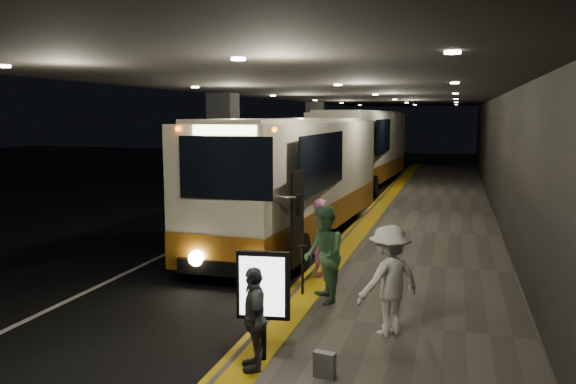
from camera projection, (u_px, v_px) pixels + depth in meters
The scene contains 17 objects.
ground at pixel (217, 266), 13.94m from camera, with size 90.00×90.00×0.00m, color black.
lane_line_white at pixel (228, 224), 19.20m from camera, with size 0.12×50.00×0.01m, color silver.
kerb_stripe_yellow at pixel (348, 231), 18.02m from camera, with size 0.18×50.00×0.01m, color gold.
sidewalk at pixel (425, 234), 17.33m from camera, with size 4.50×50.00×0.15m, color #514C44.
tactile_strip at pixel (363, 228), 17.86m from camera, with size 0.50×50.00×0.01m, color gold.
terminal_wall at pixel (507, 140), 16.29m from camera, with size 0.10×50.00×6.00m, color black.
support_columns at pixel (224, 163), 17.87m from camera, with size 0.80×24.80×4.40m.
canopy at pixel (355, 86), 17.36m from camera, with size 9.00×50.00×0.40m, color black.
coach_main at pixel (298, 183), 16.86m from camera, with size 2.97×11.39×3.52m.
coach_second at pixel (363, 152), 29.19m from camera, with size 3.22×12.31×3.83m.
passenger_boarding at pixel (322, 238), 12.47m from camera, with size 0.63×0.41×1.72m, color #D563A4.
passenger_waiting_green at pixel (324, 254), 10.65m from camera, with size 0.91×0.56×1.86m, color #41754A.
passenger_waiting_white at pixel (389, 280), 9.08m from camera, with size 1.17×0.54×1.81m, color white.
passenger_waiting_grey at pixel (254, 318), 7.83m from camera, with size 0.87×0.44×1.48m, color #4E4E53.
bag_polka at pixel (325, 365), 7.64m from camera, with size 0.29×0.13×0.36m, color black.
info_sign at pixel (263, 288), 8.04m from camera, with size 0.78×0.22×1.63m.
stanchion_post at pixel (303, 271), 11.13m from camera, with size 0.05×0.05×0.99m, color black.
Camera 1 is at (5.57, -12.49, 3.70)m, focal length 35.00 mm.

